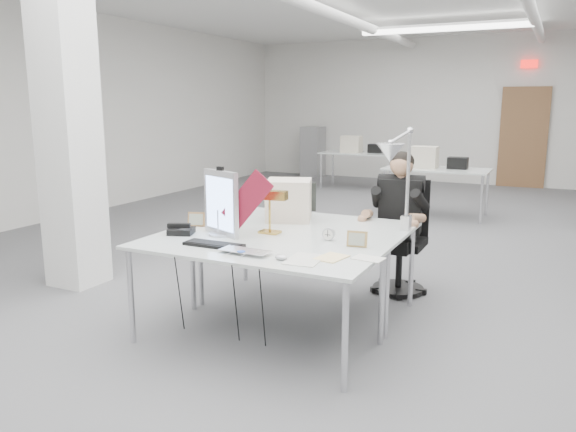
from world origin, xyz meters
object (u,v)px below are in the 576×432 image
Objects in this scene: monitor at (221,203)px; bankers_lamp at (270,214)px; architect_lamp at (400,182)px; desk_phone at (181,231)px; beige_monitor at (289,200)px; seated_person at (400,200)px; office_chair at (400,236)px; laptop at (241,254)px; desk_main at (255,247)px.

monitor is 0.39m from bankers_lamp.
monitor is 1.38m from architect_lamp.
desk_phone is 0.22× the size of architect_lamp.
desk_phone is at bearing -142.31° from beige_monitor.
seated_person is 1.38m from bankers_lamp.
office_chair is 1.29× the size of architect_lamp.
seated_person is 1.94m from laptop.
beige_monitor is at bearing 100.79° from desk_main.
office_chair is 2.17× the size of monitor.
desk_main is 9.53× the size of desk_phone.
monitor reaches higher than bankers_lamp.
bankers_lamp is (-0.14, 0.68, 0.14)m from laptop.
seated_person reaches higher than desk_phone.
desk_main is at bearing -99.51° from beige_monitor.
bankers_lamp reaches higher than desk_phone.
monitor is 0.40m from desk_phone.
seated_person reaches higher than laptop.
office_chair is 0.35m from seated_person.
monitor is at bearing 155.49° from desk_main.
laptop is at bearing -80.94° from desk_main.
monitor is 0.78m from beige_monitor.
desk_phone is (-1.35, -1.49, -0.12)m from seated_person.
monitor is (-1.05, -1.43, 0.46)m from office_chair.
desk_phone is at bearing -138.95° from office_chair.
seated_person is 3.28× the size of bankers_lamp.
desk_main is at bearing -25.65° from desk_phone.
desk_phone is (-0.30, -0.11, -0.23)m from monitor.
architect_lamp reaches higher than beige_monitor.
seated_person is 1.17× the size of architect_lamp.
desk_phone reaches higher than desk_main.
laptop is 1.89× the size of desk_phone.
desk_main is 1.70m from seated_person.
office_chair is at bearing 115.00° from architect_lamp.
architect_lamp is (0.94, 0.34, 0.27)m from bankers_lamp.
laptop reaches higher than desk_main.
office_chair is 5.82× the size of desk_phone.
office_chair is 1.10× the size of seated_person.
laptop is 1.17× the size of bankers_lamp.
architect_lamp reaches higher than laptop.
desk_phone is (-1.35, -1.54, 0.23)m from office_chair.
architect_lamp is at bearing 3.45° from desk_phone.
desk_main is 0.52m from monitor.
monitor is 0.59× the size of architect_lamp.
seated_person reaches higher than beige_monitor.
beige_monitor is (-0.82, -0.69, 0.38)m from office_chair.
desk_phone is 0.50× the size of beige_monitor.
desk_main is at bearing -1.23° from monitor.
desk_main is at bearing 100.51° from laptop.
seated_person is 1.05m from beige_monitor.
seated_person reaches higher than monitor.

